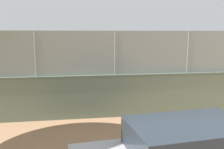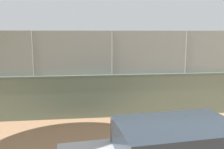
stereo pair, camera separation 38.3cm
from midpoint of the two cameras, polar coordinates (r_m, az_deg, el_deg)
name	(u,v)px [view 1 (the left image)]	position (r m, az deg, el deg)	size (l,w,h in m)	color
ground_plane	(127,73)	(21.22, 2.86, 0.45)	(260.00, 260.00, 0.00)	tan
perimeter_wall	(115,95)	(10.07, -0.40, -4.78)	(24.86, 1.13, 1.74)	slate
fence_panel_on_wall	(115,53)	(9.78, -0.41, 5.05)	(24.42, 0.74, 1.72)	gray
player_at_service_line	(173,77)	(14.41, 13.27, -0.52)	(1.07, 0.67, 1.54)	#591919
player_foreground_swinging	(60,68)	(18.10, -12.44, 1.44)	(0.66, 0.78, 1.50)	navy
sports_ball	(172,80)	(12.91, 12.84, -1.19)	(0.24, 0.24, 0.24)	orange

